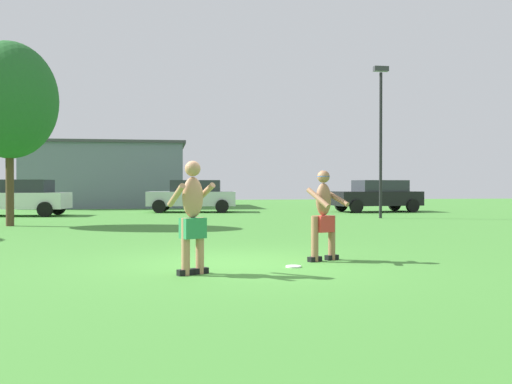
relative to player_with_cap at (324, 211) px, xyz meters
name	(u,v)px	position (x,y,z in m)	size (l,w,h in m)	color
ground_plane	(235,264)	(-1.63, -0.15, -0.89)	(80.00, 80.00, 0.00)	#428433
player_with_cap	(324,211)	(0.00, 0.00, 0.00)	(0.76, 0.68, 1.64)	black
player_in_green	(193,214)	(-2.40, -1.18, 0.03)	(0.75, 0.73, 1.74)	black
frisbee	(293,266)	(-0.71, -0.68, -0.88)	(0.26, 0.26, 0.03)	white
car_black_near_post	(377,195)	(7.62, 17.09, -0.07)	(4.46, 2.39, 1.58)	black
car_silver_mid_lot	(193,195)	(-1.50, 18.22, -0.07)	(4.48, 2.43, 1.58)	silver
car_white_far_end	(18,197)	(-9.20, 16.07, -0.07)	(4.47, 2.42, 1.58)	white
lamp_post	(381,126)	(5.80, 12.01, 2.85)	(0.60, 0.24, 6.16)	black
outbuilding_behind_lot	(108,175)	(-6.37, 25.89, 1.05)	(9.33, 7.12, 3.87)	slate
tree_left_field	(9,100)	(-7.92, 9.85, 3.25)	(3.13, 3.13, 6.09)	#4C3823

